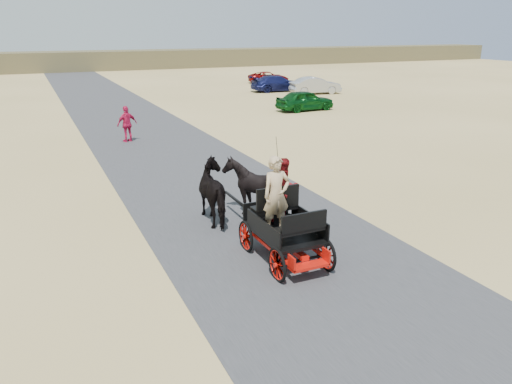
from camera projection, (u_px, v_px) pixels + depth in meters
name	position (u px, v px, depth m)	size (l,w,h in m)	color
ground	(317.00, 276.00, 11.03)	(140.00, 140.00, 0.00)	tan
road	(317.00, 276.00, 11.03)	(6.00, 140.00, 0.01)	#38383A
ridge_far	(66.00, 61.00, 64.22)	(140.00, 6.00, 2.40)	brown
carriage	(284.00, 245.00, 11.72)	(1.30, 2.40, 0.72)	black
horse_left	(217.00, 192.00, 13.95)	(0.91, 2.01, 1.70)	black
horse_right	(253.00, 187.00, 14.38)	(1.37, 1.54, 1.70)	black
driver_man	(276.00, 195.00, 11.29)	(0.66, 0.43, 1.80)	tan
passenger_woman	(285.00, 190.00, 12.00)	(0.77, 0.60, 1.58)	#660C0F
pedestrian	(127.00, 124.00, 23.83)	(1.01, 0.42, 1.73)	#BD1543
car_a	(305.00, 100.00, 33.08)	(1.59, 3.94, 1.34)	#0C4C19
car_b	(315.00, 85.00, 41.51)	(1.47, 4.22, 1.39)	#B2B2B7
car_c	(277.00, 83.00, 43.23)	(1.90, 4.67, 1.35)	navy
car_d	(268.00, 77.00, 49.83)	(1.86, 4.04, 1.12)	maroon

